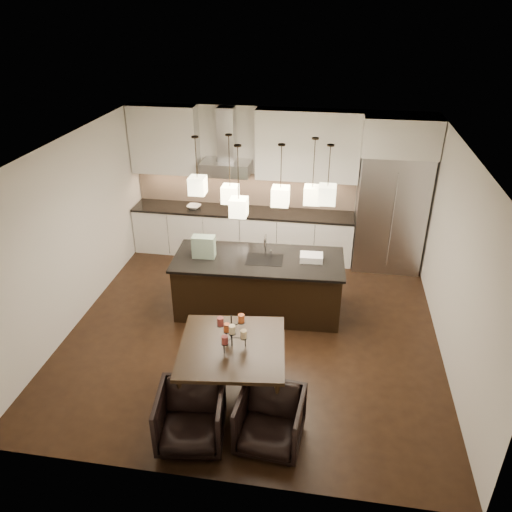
% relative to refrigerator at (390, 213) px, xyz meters
% --- Properties ---
extents(floor, '(5.50, 5.50, 0.02)m').
position_rel_refrigerator_xyz_m(floor, '(-2.10, -2.38, -1.08)').
color(floor, black).
rests_on(floor, ground).
extents(ceiling, '(5.50, 5.50, 0.02)m').
position_rel_refrigerator_xyz_m(ceiling, '(-2.10, -2.38, 1.73)').
color(ceiling, white).
rests_on(ceiling, wall_back).
extents(wall_back, '(5.50, 0.02, 2.80)m').
position_rel_refrigerator_xyz_m(wall_back, '(-2.10, 0.38, 0.32)').
color(wall_back, silver).
rests_on(wall_back, ground).
extents(wall_front, '(5.50, 0.02, 2.80)m').
position_rel_refrigerator_xyz_m(wall_front, '(-2.10, -5.14, 0.32)').
color(wall_front, silver).
rests_on(wall_front, ground).
extents(wall_left, '(0.02, 5.50, 2.80)m').
position_rel_refrigerator_xyz_m(wall_left, '(-4.86, -2.38, 0.32)').
color(wall_left, silver).
rests_on(wall_left, ground).
extents(wall_right, '(0.02, 5.50, 2.80)m').
position_rel_refrigerator_xyz_m(wall_right, '(0.66, -2.38, 0.32)').
color(wall_right, silver).
rests_on(wall_right, ground).
extents(refrigerator, '(1.20, 0.72, 2.15)m').
position_rel_refrigerator_xyz_m(refrigerator, '(0.00, 0.00, 0.00)').
color(refrigerator, '#B7B7BA').
rests_on(refrigerator, floor).
extents(fridge_panel, '(1.26, 0.72, 0.65)m').
position_rel_refrigerator_xyz_m(fridge_panel, '(0.00, 0.00, 1.40)').
color(fridge_panel, silver).
rests_on(fridge_panel, refrigerator).
extents(lower_cabinets, '(4.21, 0.62, 0.88)m').
position_rel_refrigerator_xyz_m(lower_cabinets, '(-2.73, 0.05, -0.64)').
color(lower_cabinets, silver).
rests_on(lower_cabinets, floor).
extents(countertop, '(4.21, 0.66, 0.04)m').
position_rel_refrigerator_xyz_m(countertop, '(-2.73, 0.05, -0.17)').
color(countertop, black).
rests_on(countertop, lower_cabinets).
extents(backsplash, '(4.21, 0.02, 0.63)m').
position_rel_refrigerator_xyz_m(backsplash, '(-2.73, 0.35, 0.16)').
color(backsplash, '#D0B096').
rests_on(backsplash, countertop).
extents(upper_cab_left, '(1.25, 0.35, 1.25)m').
position_rel_refrigerator_xyz_m(upper_cab_left, '(-4.20, 0.19, 1.10)').
color(upper_cab_left, silver).
rests_on(upper_cab_left, wall_back).
extents(upper_cab_right, '(1.85, 0.35, 1.25)m').
position_rel_refrigerator_xyz_m(upper_cab_right, '(-1.55, 0.19, 1.10)').
color(upper_cab_right, silver).
rests_on(upper_cab_right, wall_back).
extents(hood_canopy, '(0.90, 0.52, 0.24)m').
position_rel_refrigerator_xyz_m(hood_canopy, '(-3.03, 0.10, 0.65)').
color(hood_canopy, '#B7B7BA').
rests_on(hood_canopy, wall_back).
extents(hood_chimney, '(0.30, 0.28, 0.96)m').
position_rel_refrigerator_xyz_m(hood_chimney, '(-3.03, 0.21, 1.24)').
color(hood_chimney, '#B7B7BA').
rests_on(hood_chimney, hood_canopy).
extents(fruit_bowl, '(0.29, 0.29, 0.06)m').
position_rel_refrigerator_xyz_m(fruit_bowl, '(-3.65, 0.00, -0.12)').
color(fruit_bowl, silver).
rests_on(fruit_bowl, countertop).
extents(island_body, '(2.59, 1.14, 0.90)m').
position_rel_refrigerator_xyz_m(island_body, '(-2.11, -1.87, -0.63)').
color(island_body, black).
rests_on(island_body, floor).
extents(island_top, '(2.68, 1.22, 0.04)m').
position_rel_refrigerator_xyz_m(island_top, '(-2.11, -1.87, -0.16)').
color(island_top, black).
rests_on(island_top, island_body).
extents(faucet, '(0.11, 0.25, 0.39)m').
position_rel_refrigerator_xyz_m(faucet, '(-2.02, -1.76, 0.06)').
color(faucet, silver).
rests_on(faucet, island_top).
extents(tote_bag, '(0.35, 0.20, 0.35)m').
position_rel_refrigerator_xyz_m(tote_bag, '(-2.96, -1.93, 0.04)').
color(tote_bag, '#194B23').
rests_on(tote_bag, island_top).
extents(food_container, '(0.36, 0.26, 0.10)m').
position_rel_refrigerator_xyz_m(food_container, '(-1.30, -1.79, -0.09)').
color(food_container, silver).
rests_on(food_container, island_top).
extents(dining_table, '(1.42, 1.42, 0.77)m').
position_rel_refrigerator_xyz_m(dining_table, '(-2.13, -3.83, -0.69)').
color(dining_table, black).
rests_on(dining_table, floor).
extents(candelabra, '(0.41, 0.41, 0.45)m').
position_rel_refrigerator_xyz_m(candelabra, '(-2.13, -3.83, -0.08)').
color(candelabra, black).
rests_on(candelabra, dining_table).
extents(candle_a, '(0.09, 0.09, 0.10)m').
position_rel_refrigerator_xyz_m(candle_a, '(-1.99, -3.81, -0.13)').
color(candle_a, beige).
rests_on(candle_a, candelabra).
extents(candle_b, '(0.09, 0.09, 0.10)m').
position_rel_refrigerator_xyz_m(candle_b, '(-2.22, -3.71, -0.13)').
color(candle_b, '#D75E2B').
rests_on(candle_b, candelabra).
extents(candle_c, '(0.09, 0.09, 0.10)m').
position_rel_refrigerator_xyz_m(candle_c, '(-2.19, -3.96, -0.13)').
color(candle_c, brown).
rests_on(candle_c, candelabra).
extents(candle_d, '(0.09, 0.09, 0.10)m').
position_rel_refrigerator_xyz_m(candle_d, '(-2.03, -3.72, 0.04)').
color(candle_d, '#D75E2B').
rests_on(candle_d, candelabra).
extents(candle_e, '(0.09, 0.09, 0.10)m').
position_rel_refrigerator_xyz_m(candle_e, '(-2.27, -3.82, 0.04)').
color(candle_e, brown).
rests_on(candle_e, candelabra).
extents(candle_f, '(0.09, 0.09, 0.10)m').
position_rel_refrigerator_xyz_m(candle_f, '(-2.10, -3.96, 0.04)').
color(candle_f, beige).
rests_on(candle_f, candelabra).
extents(armchair_left, '(0.83, 0.85, 0.69)m').
position_rel_refrigerator_xyz_m(armchair_left, '(-2.45, -4.64, -0.73)').
color(armchair_left, black).
rests_on(armchair_left, floor).
extents(armchair_right, '(0.77, 0.79, 0.67)m').
position_rel_refrigerator_xyz_m(armchair_right, '(-1.56, -4.53, -0.74)').
color(armchair_right, black).
rests_on(armchair_right, floor).
extents(pendant_a, '(0.24, 0.24, 0.26)m').
position_rel_refrigerator_xyz_m(pendant_a, '(-3.02, -1.85, 1.00)').
color(pendant_a, '#FFF5B8').
rests_on(pendant_a, ceiling).
extents(pendant_b, '(0.24, 0.24, 0.26)m').
position_rel_refrigerator_xyz_m(pendant_b, '(-2.58, -1.66, 0.82)').
color(pendant_b, '#FFF5B8').
rests_on(pendant_b, ceiling).
extents(pendant_c, '(0.24, 0.24, 0.26)m').
position_rel_refrigerator_xyz_m(pendant_c, '(-1.77, -2.07, 0.99)').
color(pendant_c, '#FFF5B8').
rests_on(pendant_c, ceiling).
extents(pendant_d, '(0.24, 0.24, 0.26)m').
position_rel_refrigerator_xyz_m(pendant_d, '(-1.35, -1.67, 0.88)').
color(pendant_d, '#FFF5B8').
rests_on(pendant_d, ceiling).
extents(pendant_e, '(0.24, 0.24, 0.26)m').
position_rel_refrigerator_xyz_m(pendant_e, '(-1.13, -1.99, 1.02)').
color(pendant_e, '#FFF5B8').
rests_on(pendant_e, ceiling).
extents(pendant_f, '(0.24, 0.24, 0.26)m').
position_rel_refrigerator_xyz_m(pendant_f, '(-2.34, -2.20, 0.84)').
color(pendant_f, '#FFF5B8').
rests_on(pendant_f, ceiling).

